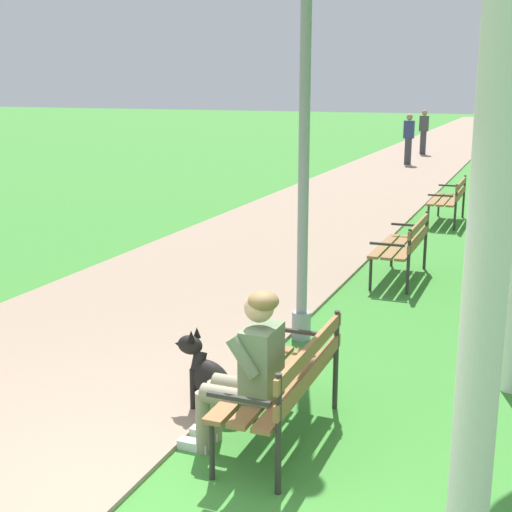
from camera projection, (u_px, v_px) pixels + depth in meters
paved_path at (425, 154)px, 26.85m from camera, size 3.63×60.00×0.04m
park_bench_near at (287, 378)px, 5.32m from camera, size 0.55×1.50×0.85m
park_bench_mid at (404, 243)px, 9.77m from camera, size 0.55×1.50×0.85m
park_bench_far at (450, 197)px, 13.70m from camera, size 0.55×1.50×0.85m
person_seated_on_near_bench at (247, 366)px, 5.11m from camera, size 0.74×0.49×1.25m
dog_black at (216, 384)px, 5.83m from camera, size 0.83×0.31×0.71m
lamp_post_near at (305, 105)px, 7.03m from camera, size 0.24×0.24×4.70m
pedestrian_distant at (409, 140)px, 23.04m from camera, size 0.32×0.22×1.65m
pedestrian_further_distant at (424, 132)px, 26.33m from camera, size 0.32×0.22×1.65m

